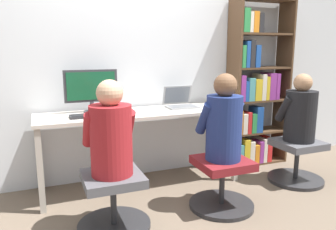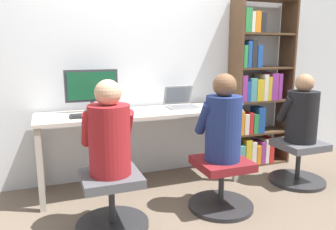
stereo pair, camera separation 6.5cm
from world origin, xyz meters
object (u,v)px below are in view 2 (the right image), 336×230
object	(u,v)px
keyboard	(93,115)
bookshelf	(256,93)
person_at_laptop	(223,122)
person_near_shelf	(302,113)
laptop	(181,103)
office_chair_right	(221,183)
office_chair_left	(112,200)
person_at_monitor	(109,134)
desktop_monitor	(92,89)
office_chair_side	(298,162)

from	to	relation	value
keyboard	bookshelf	distance (m)	1.93
person_at_laptop	person_near_shelf	world-z (taller)	person_at_laptop
laptop	person_at_laptop	world-z (taller)	person_at_laptop
office_chair_right	person_near_shelf	bearing A→B (deg)	12.05
laptop	bookshelf	bearing A→B (deg)	3.59
office_chair_left	laptop	bearing A→B (deg)	40.75
person_at_monitor	bookshelf	bearing A→B (deg)	23.99
office_chair_left	person_near_shelf	bearing A→B (deg)	6.05
desktop_monitor	person_at_monitor	size ratio (longest dim) A/B	0.71
desktop_monitor	bookshelf	size ratio (longest dim) A/B	0.26
person_at_monitor	bookshelf	distance (m)	2.06
office_chair_left	person_near_shelf	size ratio (longest dim) A/B	0.82
office_chair_right	person_near_shelf	size ratio (longest dim) A/B	0.82
person_at_laptop	office_chair_side	size ratio (longest dim) A/B	1.30
person_at_monitor	person_near_shelf	distance (m)	2.00
person_at_laptop	bookshelf	size ratio (longest dim) A/B	0.38
desktop_monitor	person_at_laptop	size ratio (longest dim) A/B	0.69
person_at_monitor	office_chair_right	bearing A→B (deg)	-0.87
person_at_laptop	office_chair_side	distance (m)	1.19
office_chair_left	person_at_monitor	bearing A→B (deg)	90.00
desktop_monitor	bookshelf	xyz separation A→B (m)	(1.89, 0.00, -0.12)
bookshelf	office_chair_side	world-z (taller)	bookshelf
keyboard	person_at_monitor	distance (m)	0.61
office_chair_side	desktop_monitor	bearing A→B (deg)	162.34
keyboard	person_near_shelf	world-z (taller)	person_near_shelf
laptop	office_chair_side	bearing A→B (deg)	-28.00
laptop	office_chair_right	distance (m)	0.99
bookshelf	person_near_shelf	world-z (taller)	bookshelf
laptop	person_at_monitor	xyz separation A→B (m)	(-0.91, -0.78, -0.06)
keyboard	person_at_monitor	xyz separation A→B (m)	(0.03, -0.61, -0.03)
person_at_monitor	office_chair_side	size ratio (longest dim) A/B	1.26
person_at_laptop	bookshelf	bearing A→B (deg)	42.50
person_near_shelf	laptop	bearing A→B (deg)	152.22
office_chair_right	bookshelf	distance (m)	1.41
office_chair_left	bookshelf	distance (m)	2.16
person_at_laptop	bookshelf	xyz separation A→B (m)	(0.92, 0.85, 0.11)
office_chair_right	person_at_monitor	xyz separation A→B (m)	(-0.96, 0.01, 0.53)
laptop	person_at_monitor	size ratio (longest dim) A/B	0.44
desktop_monitor	keyboard	xyz separation A→B (m)	(-0.03, -0.22, -0.21)
keyboard	bookshelf	bearing A→B (deg)	6.71
person_at_laptop	office_chair_side	bearing A→B (deg)	11.47
office_chair_right	laptop	bearing A→B (deg)	93.68
desktop_monitor	laptop	distance (m)	0.93
office_chair_right	office_chair_side	bearing A→B (deg)	11.76
laptop	office_chair_left	size ratio (longest dim) A/B	0.56
laptop	keyboard	xyz separation A→B (m)	(-0.94, -0.16, -0.03)
person_at_monitor	desktop_monitor	bearing A→B (deg)	90.25
keyboard	person_near_shelf	size ratio (longest dim) A/B	0.60
desktop_monitor	laptop	size ratio (longest dim) A/B	1.59
office_chair_left	person_at_monitor	size ratio (longest dim) A/B	0.79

